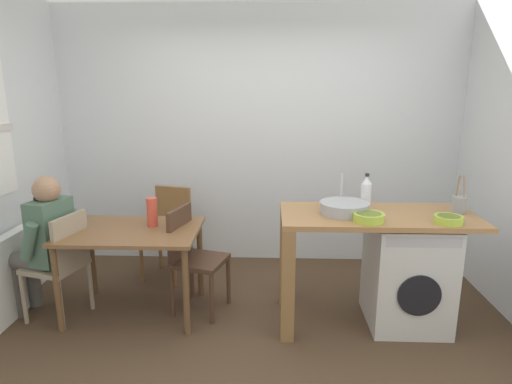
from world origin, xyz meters
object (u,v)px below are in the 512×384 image
Objects in this scene: dining_table at (132,240)px; chair_opposite at (192,253)px; seated_person at (44,239)px; vase at (152,212)px; chair_spare_by_wall at (169,227)px; washing_machine at (407,273)px; bottle_tall_green at (366,193)px; mixing_bowl at (369,217)px; utensil_crock at (459,204)px; colander at (449,219)px; chair_person_seat at (62,260)px.

chair_opposite is (0.48, 0.07, -0.14)m from dining_table.
vase is (0.85, 0.18, 0.19)m from seated_person.
chair_spare_by_wall is 2.28m from washing_machine.
dining_table is at bearing -178.59° from bottle_tall_green.
chair_opposite and chair_spare_by_wall have the same top height.
washing_machine is at bearing -21.46° from bottle_tall_green.
seated_person is at bearing -173.70° from dining_table.
seated_person reaches higher than chair_opposite.
utensil_crock reaches higher than mixing_bowl.
colander reaches higher than chair_opposite.
chair_person_seat is 3.01m from colander.
dining_table is 0.71m from seated_person.
dining_table is 5.50× the size of colander.
washing_machine is at bearing -75.17° from seated_person.
bottle_tall_green is (-0.34, 0.13, 0.62)m from washing_machine.
mixing_bowl is (1.74, -1.05, 0.45)m from chair_spare_by_wall.
utensil_crock reaches higher than chair_opposite.
chair_opposite is 1.20m from seated_person.
seated_person is 6.00× the size of colander.
colander is (2.97, -0.18, 0.44)m from chair_person_seat.
chair_person_seat is at bearing 176.11° from mixing_bowl.
seated_person reaches higher than chair_spare_by_wall.
mixing_bowl is (1.38, -0.35, 0.45)m from chair_opposite.
chair_person_seat is 1.00× the size of chair_opposite.
colander is (1.95, -0.37, 0.44)m from chair_opposite.
washing_machine is 0.67m from utensil_crock.
bottle_tall_green is 1.29× the size of mixing_bowl.
bottle_tall_green is (1.78, -0.73, 0.54)m from chair_spare_by_wall.
chair_person_seat is 2.45m from mixing_bowl.
colander is (-0.18, -0.27, -0.04)m from utensil_crock.
dining_table is at bearing 179.28° from utensil_crock.
mixing_bowl reaches higher than colander.
colander is at bearing -123.70° from utensil_crock.
chair_person_seat is 0.23m from seated_person.
colander is at bearing 95.17° from chair_opposite.
seated_person is at bearing 175.42° from mixing_bowl.
chair_opposite is at bearing 165.62° from mixing_bowl.
seated_person is 2.95m from washing_machine.
seated_person reaches higher than chair_person_seat.
bottle_tall_green is 1.76m from vase.
colander is at bearing -33.77° from bottle_tall_green.
utensil_crock is at bearing 103.25° from chair_opposite.
vase is (0.15, 0.10, 0.22)m from dining_table.
chair_opposite reaches higher than washing_machine.
mixing_bowl reaches higher than chair_spare_by_wall.
chair_person_seat is 2.51m from bottle_tall_green.
dining_table is 1.22× the size of chair_spare_by_wall.
chair_person_seat is 2.79m from washing_machine.
utensil_crock is (0.75, 0.25, 0.03)m from mixing_bowl.
chair_opposite is 0.48m from vase.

